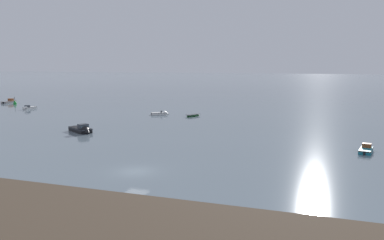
{
  "coord_description": "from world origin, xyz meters",
  "views": [
    {
      "loc": [
        18.99,
        -36.99,
        12.07
      ],
      "look_at": [
        -5.19,
        35.74,
        0.46
      ],
      "focal_mm": 35.54,
      "sensor_mm": 36.0,
      "label": 1
    }
  ],
  "objects_px": {
    "rowboat_moored_0": "(193,115)",
    "motorboat_moored_7": "(162,114)",
    "motorboat_moored_6": "(28,108)",
    "motorboat_moored_2": "(10,102)",
    "channel_buoy": "(15,103)",
    "motorboat_moored_4": "(83,131)",
    "motorboat_moored_1": "(366,150)"
  },
  "relations": [
    {
      "from": "motorboat_moored_1",
      "to": "channel_buoy",
      "type": "xyz_separation_m",
      "value": [
        -90.53,
        32.54,
        0.21
      ]
    },
    {
      "from": "rowboat_moored_0",
      "to": "motorboat_moored_2",
      "type": "bearing_deg",
      "value": -73.2
    },
    {
      "from": "motorboat_moored_2",
      "to": "motorboat_moored_7",
      "type": "xyz_separation_m",
      "value": [
        53.84,
        -9.88,
        -0.09
      ]
    },
    {
      "from": "motorboat_moored_1",
      "to": "motorboat_moored_4",
      "type": "relative_size",
      "value": 0.73
    },
    {
      "from": "motorboat_moored_4",
      "to": "channel_buoy",
      "type": "relative_size",
      "value": 2.71
    },
    {
      "from": "motorboat_moored_1",
      "to": "channel_buoy",
      "type": "height_order",
      "value": "channel_buoy"
    },
    {
      "from": "motorboat_moored_2",
      "to": "motorboat_moored_6",
      "type": "xyz_separation_m",
      "value": [
        16.46,
        -11.19,
        -0.05
      ]
    },
    {
      "from": "channel_buoy",
      "to": "motorboat_moored_6",
      "type": "bearing_deg",
      "value": -34.55
    },
    {
      "from": "rowboat_moored_0",
      "to": "motorboat_moored_1",
      "type": "xyz_separation_m",
      "value": [
        33.41,
        -25.43,
        0.08
      ]
    },
    {
      "from": "motorboat_moored_2",
      "to": "motorboat_moored_4",
      "type": "xyz_separation_m",
      "value": [
        49.67,
        -35.45,
        0.05
      ]
    },
    {
      "from": "motorboat_moored_6",
      "to": "motorboat_moored_1",
      "type": "bearing_deg",
      "value": 74.82
    },
    {
      "from": "rowboat_moored_0",
      "to": "motorboat_moored_4",
      "type": "xyz_separation_m",
      "value": [
        -11.93,
        -25.39,
        0.18
      ]
    },
    {
      "from": "motorboat_moored_1",
      "to": "motorboat_moored_2",
      "type": "relative_size",
      "value": 0.87
    },
    {
      "from": "motorboat_moored_6",
      "to": "motorboat_moored_4",
      "type": "bearing_deg",
      "value": 55.86
    },
    {
      "from": "rowboat_moored_0",
      "to": "motorboat_moored_6",
      "type": "xyz_separation_m",
      "value": [
        -45.15,
        -1.13,
        0.07
      ]
    },
    {
      "from": "motorboat_moored_4",
      "to": "motorboat_moored_7",
      "type": "relative_size",
      "value": 1.42
    },
    {
      "from": "rowboat_moored_0",
      "to": "motorboat_moored_1",
      "type": "bearing_deg",
      "value": 78.8
    },
    {
      "from": "rowboat_moored_0",
      "to": "motorboat_moored_6",
      "type": "relative_size",
      "value": 0.96
    },
    {
      "from": "motorboat_moored_7",
      "to": "rowboat_moored_0",
      "type": "bearing_deg",
      "value": -34.52
    },
    {
      "from": "motorboat_moored_2",
      "to": "motorboat_moored_4",
      "type": "distance_m",
      "value": 61.03
    },
    {
      "from": "rowboat_moored_0",
      "to": "motorboat_moored_7",
      "type": "xyz_separation_m",
      "value": [
        -7.77,
        0.18,
        0.03
      ]
    },
    {
      "from": "motorboat_moored_4",
      "to": "channel_buoy",
      "type": "bearing_deg",
      "value": 174.46
    },
    {
      "from": "rowboat_moored_0",
      "to": "motorboat_moored_4",
      "type": "bearing_deg",
      "value": 0.9
    },
    {
      "from": "rowboat_moored_0",
      "to": "motorboat_moored_2",
      "type": "height_order",
      "value": "motorboat_moored_2"
    },
    {
      "from": "motorboat_moored_1",
      "to": "motorboat_moored_7",
      "type": "relative_size",
      "value": 1.04
    },
    {
      "from": "motorboat_moored_6",
      "to": "motorboat_moored_7",
      "type": "distance_m",
      "value": 37.41
    },
    {
      "from": "motorboat_moored_7",
      "to": "motorboat_moored_1",
      "type": "bearing_deg",
      "value": -65.06
    },
    {
      "from": "motorboat_moored_2",
      "to": "motorboat_moored_7",
      "type": "distance_m",
      "value": 54.74
    },
    {
      "from": "motorboat_moored_1",
      "to": "motorboat_moored_7",
      "type": "height_order",
      "value": "motorboat_moored_1"
    },
    {
      "from": "motorboat_moored_2",
      "to": "channel_buoy",
      "type": "bearing_deg",
      "value": -126.59
    },
    {
      "from": "motorboat_moored_2",
      "to": "motorboat_moored_7",
      "type": "height_order",
      "value": "motorboat_moored_2"
    },
    {
      "from": "motorboat_moored_6",
      "to": "channel_buoy",
      "type": "height_order",
      "value": "channel_buoy"
    }
  ]
}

